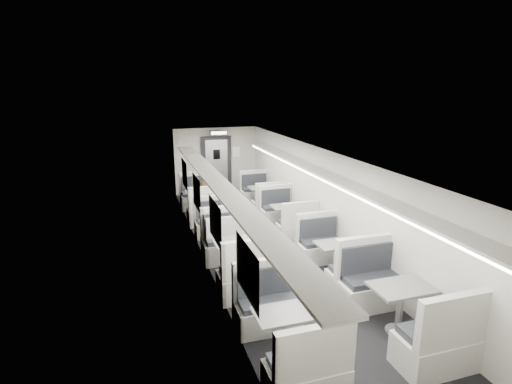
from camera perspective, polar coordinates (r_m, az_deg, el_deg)
room at (r=9.08m, az=2.11°, el=-2.22°), size 3.24×12.24×2.64m
booth_left_a at (r=12.30m, az=-7.75°, el=-1.59°), size 1.08×2.19×1.17m
booth_left_b at (r=10.00m, az=-5.27°, el=-5.75°), size 0.97×1.97×1.05m
booth_left_c at (r=8.42m, az=-2.73°, el=-9.40°), size 1.14×2.31×1.23m
booth_left_d at (r=6.20m, az=4.06°, el=-19.62°), size 1.05×2.14×1.14m
booth_right_a at (r=12.98m, az=0.81°, el=-0.72°), size 0.98×1.99×1.06m
booth_right_b at (r=11.03m, az=4.35°, el=-3.68°), size 0.99×2.00×1.07m
booth_right_c at (r=8.66m, az=11.33°, el=-9.31°), size 1.02×2.06×1.10m
booth_right_d at (r=7.07m, az=19.83°, el=-15.42°), size 1.16×2.35×1.26m
passenger at (r=12.13m, az=-7.47°, el=-0.18°), size 0.60×0.47×1.46m
window_a at (r=11.93m, az=-10.17°, el=2.53°), size 0.02×1.18×0.84m
window_b at (r=9.81m, az=-8.47°, el=-0.14°), size 0.02×1.18×0.84m
window_c at (r=7.74m, az=-5.84°, el=-4.25°), size 0.02×1.18×0.84m
window_d at (r=5.77m, az=-1.28°, el=-11.24°), size 0.02×1.18×0.84m
luggage_rack_left at (r=8.28m, az=-5.28°, el=1.15°), size 0.46×10.40×0.09m
luggage_rack_right at (r=9.12m, az=10.19°, el=2.28°), size 0.46×10.40×0.09m
vestibule_door at (r=14.68m, az=-5.65°, el=3.82°), size 1.10×0.13×2.10m
exit_sign at (r=14.01m, az=-5.37°, el=8.42°), size 0.62×0.12×0.16m
wall_notice at (r=14.75m, az=-2.83°, el=5.75°), size 0.32×0.02×0.40m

